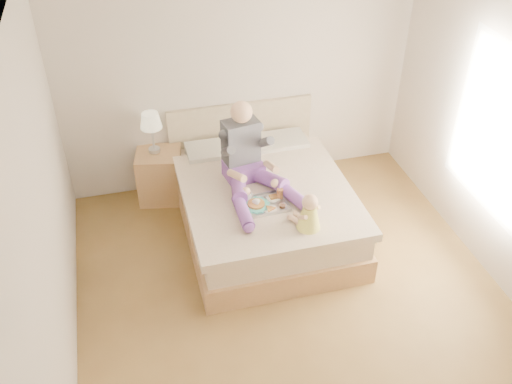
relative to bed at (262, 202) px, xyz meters
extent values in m
cube|color=brown|center=(0.00, -1.08, -0.32)|extent=(4.00, 4.20, 0.01)
cube|color=silver|center=(0.00, -1.08, 2.38)|extent=(4.00, 4.20, 0.02)
cube|color=beige|center=(0.00, 1.02, 1.03)|extent=(4.00, 0.02, 2.70)
cube|color=beige|center=(-2.00, -1.08, 1.03)|extent=(0.02, 4.20, 2.70)
cube|color=beige|center=(2.00, -1.08, 1.03)|extent=(0.02, 4.20, 2.70)
cube|color=white|center=(1.99, -0.88, 1.08)|extent=(0.02, 1.30, 1.60)
cube|color=#FCE9CE|center=(1.98, -0.88, 1.08)|extent=(0.01, 1.18, 1.48)
cube|color=#9C7549|center=(0.00, -0.07, -0.18)|extent=(1.68, 2.13, 0.28)
cube|color=beige|center=(0.00, -0.07, 0.08)|extent=(1.60, 2.05, 0.24)
cube|color=beige|center=(0.00, -0.22, 0.25)|extent=(1.70, 1.80, 0.09)
cube|color=beige|center=(-0.38, 0.68, 0.27)|extent=(0.62, 0.40, 0.14)
cube|color=beige|center=(0.38, 0.68, 0.27)|extent=(0.62, 0.40, 0.14)
cube|color=tan|center=(0.00, 1.01, 0.18)|extent=(1.70, 0.08, 1.00)
cube|color=#9C7549|center=(-1.00, 0.80, -0.01)|extent=(0.57, 0.53, 0.61)
cylinder|color=#B9BBC0|center=(-1.03, 0.84, 0.31)|extent=(0.13, 0.13, 0.04)
cylinder|color=#B9BBC0|center=(-1.03, 0.84, 0.47)|extent=(0.03, 0.03, 0.27)
cone|color=#FFF5C7|center=(-1.03, 0.84, 0.69)|extent=(0.24, 0.24, 0.17)
cube|color=#6A3A92|center=(-0.18, 0.11, 0.38)|extent=(0.42, 0.36, 0.18)
cube|color=#3A3B42|center=(-0.19, 0.17, 0.69)|extent=(0.39, 0.28, 0.48)
sphere|color=beige|center=(-0.18, 0.14, 1.05)|extent=(0.22, 0.22, 0.22)
cylinder|color=#6A3A92|center=(-0.29, -0.16, 0.37)|extent=(0.23, 0.53, 0.22)
cylinder|color=#6A3A92|center=(-0.34, -0.55, 0.36)|extent=(0.13, 0.46, 0.12)
sphere|color=#6A3A92|center=(-0.34, -0.77, 0.35)|extent=(0.11, 0.11, 0.11)
cylinder|color=#3A3B42|center=(-0.36, -0.01, 0.71)|extent=(0.11, 0.30, 0.24)
cylinder|color=beige|center=(-0.32, -0.19, 0.53)|extent=(0.16, 0.31, 0.16)
sphere|color=beige|center=(-0.26, -0.33, 0.43)|extent=(0.09, 0.09, 0.09)
cylinder|color=#6A3A92|center=(0.02, -0.10, 0.37)|extent=(0.39, 0.52, 0.22)
cylinder|color=#6A3A92|center=(0.21, -0.45, 0.36)|extent=(0.27, 0.47, 0.12)
sphere|color=#6A3A92|center=(0.28, -0.66, 0.35)|extent=(0.11, 0.11, 0.11)
cylinder|color=#3A3B42|center=(0.03, 0.06, 0.71)|extent=(0.17, 0.31, 0.24)
cylinder|color=beige|center=(0.06, -0.12, 0.53)|extent=(0.10, 0.31, 0.16)
sphere|color=beige|center=(0.05, -0.27, 0.43)|extent=(0.09, 0.09, 0.09)
cube|color=#B9BBC0|center=(-0.09, -0.42, 0.30)|extent=(0.45, 0.36, 0.01)
cylinder|color=#3CAFA1|center=(-0.18, -0.42, 0.31)|extent=(0.25, 0.25, 0.01)
cylinder|color=#AF7C3A|center=(-0.18, -0.42, 0.33)|extent=(0.17, 0.17, 0.02)
cylinder|color=white|center=(-0.24, -0.31, 0.35)|extent=(0.08, 0.08, 0.09)
torus|color=white|center=(-0.19, -0.30, 0.35)|extent=(0.02, 0.06, 0.06)
cylinder|color=brown|center=(-0.24, -0.31, 0.39)|extent=(0.07, 0.07, 0.01)
cylinder|color=white|center=(0.02, -0.35, 0.31)|extent=(0.14, 0.14, 0.01)
cube|color=#AF7C3A|center=(0.02, -0.35, 0.32)|extent=(0.08, 0.07, 0.02)
cylinder|color=white|center=(-0.06, -0.52, 0.31)|extent=(0.14, 0.14, 0.01)
ellipsoid|color=#B51F13|center=(-0.05, -0.53, 0.32)|extent=(0.04, 0.03, 0.01)
cylinder|color=white|center=(0.08, -0.36, 0.36)|extent=(0.07, 0.07, 0.11)
cylinder|color=orange|center=(0.08, -0.36, 0.36)|extent=(0.06, 0.06, 0.11)
cylinder|color=white|center=(0.06, -0.51, 0.32)|extent=(0.07, 0.07, 0.04)
cylinder|color=#481E0A|center=(0.06, -0.51, 0.32)|extent=(0.06, 0.06, 0.03)
cone|color=#E9E849|center=(0.21, -0.85, 0.41)|extent=(0.22, 0.22, 0.24)
sphere|color=beige|center=(0.21, -0.85, 0.59)|extent=(0.15, 0.15, 0.15)
cylinder|color=beige|center=(0.12, -0.78, 0.33)|extent=(0.12, 0.17, 0.06)
sphere|color=beige|center=(0.07, -0.71, 0.33)|extent=(0.05, 0.05, 0.05)
cylinder|color=beige|center=(0.14, -0.89, 0.46)|extent=(0.08, 0.13, 0.10)
cylinder|color=beige|center=(0.19, -0.73, 0.33)|extent=(0.15, 0.16, 0.06)
sphere|color=beige|center=(0.15, -0.66, 0.33)|extent=(0.05, 0.05, 0.05)
cylinder|color=beige|center=(0.28, -0.79, 0.46)|extent=(0.12, 0.11, 0.10)
camera|label=1|loc=(-1.29, -4.68, 3.74)|focal=40.00mm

